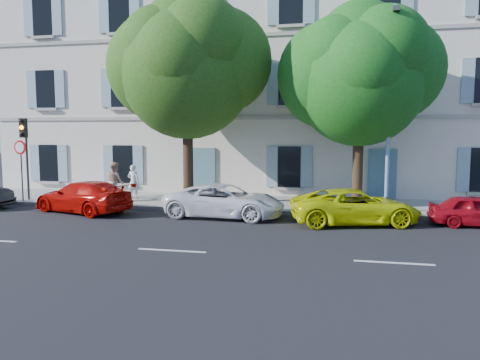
% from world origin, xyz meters
% --- Properties ---
extents(ground, '(90.00, 90.00, 0.00)m').
position_xyz_m(ground, '(0.00, 0.00, 0.00)').
color(ground, black).
extents(sidewalk, '(36.00, 4.50, 0.15)m').
position_xyz_m(sidewalk, '(0.00, 4.45, 0.07)').
color(sidewalk, '#A09E96').
rests_on(sidewalk, ground).
extents(kerb, '(36.00, 0.16, 0.16)m').
position_xyz_m(kerb, '(0.00, 2.28, 0.08)').
color(kerb, '#9E998E').
rests_on(kerb, ground).
extents(building, '(28.00, 7.00, 12.00)m').
position_xyz_m(building, '(0.00, 10.20, 6.00)').
color(building, beige).
rests_on(building, ground).
extents(car_red_coupe, '(4.84, 3.17, 1.30)m').
position_xyz_m(car_red_coupe, '(-5.76, 1.16, 0.65)').
color(car_red_coupe, '#BA0B05').
rests_on(car_red_coupe, ground).
extents(car_white_coupe, '(4.78, 2.43, 1.30)m').
position_xyz_m(car_white_coupe, '(0.24, 1.29, 0.65)').
color(car_white_coupe, white).
rests_on(car_white_coupe, ground).
extents(car_yellow_supercar, '(4.99, 3.20, 1.28)m').
position_xyz_m(car_yellow_supercar, '(5.17, 0.97, 0.64)').
color(car_yellow_supercar, '#D1DC09').
rests_on(car_yellow_supercar, ground).
extents(car_red_hatchback, '(3.28, 1.37, 1.11)m').
position_xyz_m(car_red_hatchback, '(9.41, 1.40, 0.56)').
color(car_red_hatchback, '#A40A15').
rests_on(car_red_hatchback, ground).
extents(tree_left, '(5.69, 5.69, 8.82)m').
position_xyz_m(tree_left, '(-1.88, 3.26, 5.83)').
color(tree_left, '#3A2819').
rests_on(tree_left, sidewalk).
extents(tree_right, '(5.25, 5.25, 8.10)m').
position_xyz_m(tree_right, '(5.34, 3.57, 5.34)').
color(tree_right, '#3A2819').
rests_on(tree_right, sidewalk).
extents(traffic_light, '(0.30, 0.43, 3.78)m').
position_xyz_m(traffic_light, '(-9.62, 2.85, 2.89)').
color(traffic_light, '#383A3D').
rests_on(traffic_light, sidewalk).
extents(road_sign, '(0.64, 0.12, 2.78)m').
position_xyz_m(road_sign, '(-9.66, 2.57, 2.16)').
color(road_sign, '#383A3D').
rests_on(road_sign, sidewalk).
extents(street_lamp, '(0.28, 1.64, 7.68)m').
position_xyz_m(street_lamp, '(6.44, 2.70, 4.50)').
color(street_lamp, '#7293BF').
rests_on(street_lamp, sidewalk).
extents(pedestrian_a, '(0.62, 0.43, 1.62)m').
position_xyz_m(pedestrian_a, '(-4.93, 4.26, 0.96)').
color(pedestrian_a, silver).
rests_on(pedestrian_a, sidewalk).
extents(pedestrian_b, '(1.11, 1.10, 1.81)m').
position_xyz_m(pedestrian_b, '(-5.42, 3.37, 1.05)').
color(pedestrian_b, tan).
rests_on(pedestrian_b, sidewalk).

